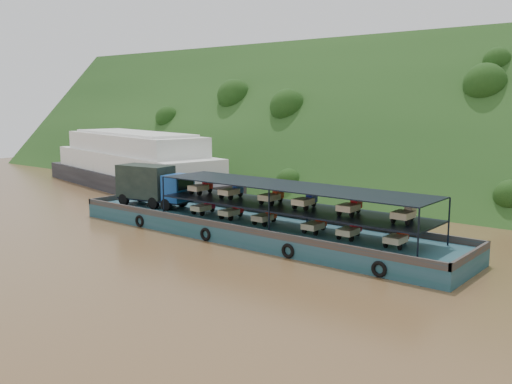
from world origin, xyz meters
The scene contains 4 objects.
ground centered at (0.00, 0.00, 0.00)m, with size 160.00×160.00×0.00m, color brown.
hillside centered at (0.00, 36.00, 0.00)m, with size 140.00×28.00×28.00m, color #183714.
cargo_barge centered at (-1.65, 0.47, 1.25)m, with size 35.00×7.18×4.99m.
passenger_ferry centered at (-28.88, 11.53, 3.08)m, with size 36.21×15.92×7.12m.
Camera 1 is at (28.45, -34.39, 10.83)m, focal length 40.00 mm.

